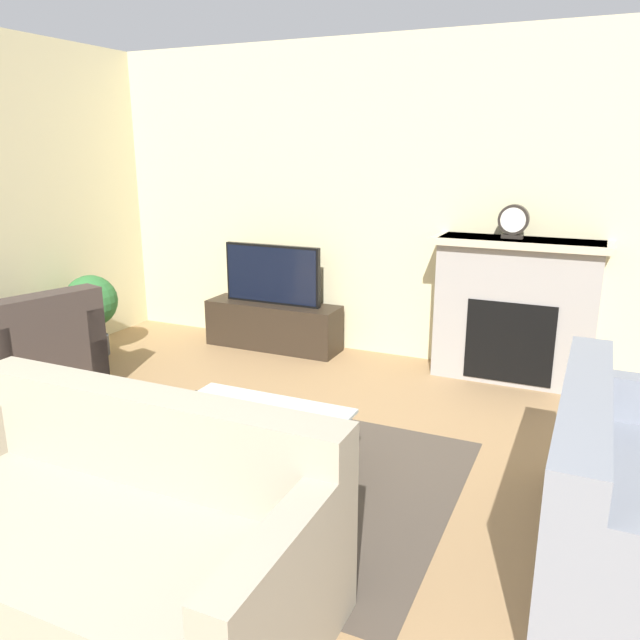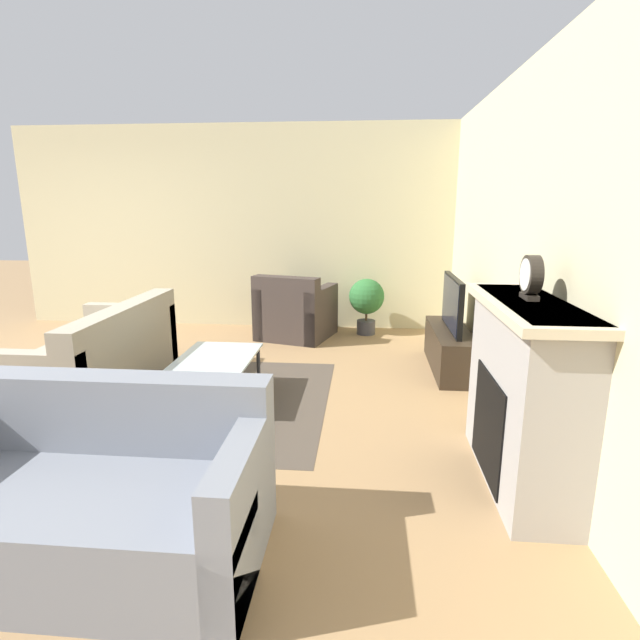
{
  "view_description": "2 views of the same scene",
  "coord_description": "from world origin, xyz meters",
  "px_view_note": "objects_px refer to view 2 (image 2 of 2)",
  "views": [
    {
      "loc": [
        1.71,
        -0.69,
        1.82
      ],
      "look_at": [
        0.12,
        2.8,
        0.75
      ],
      "focal_mm": 35.0,
      "sensor_mm": 36.0,
      "label": 1
    },
    {
      "loc": [
        4.05,
        3.31,
        1.69
      ],
      "look_at": [
        0.43,
        2.98,
        0.83
      ],
      "focal_mm": 28.0,
      "sensor_mm": 36.0,
      "label": 2
    }
  ],
  "objects_px": {
    "tv": "(452,303)",
    "potted_plant": "(367,299)",
    "mantel_clock": "(531,276)",
    "couch_loveseat": "(97,500)",
    "armchair_by_window": "(295,314)",
    "coffee_table": "(215,362)",
    "couch_sectional": "(94,364)"
  },
  "relations": [
    {
      "from": "tv",
      "to": "potted_plant",
      "type": "distance_m",
      "value": 1.62
    },
    {
      "from": "tv",
      "to": "potted_plant",
      "type": "xyz_separation_m",
      "value": [
        -1.36,
        -0.86,
        -0.23
      ]
    },
    {
      "from": "mantel_clock",
      "to": "couch_loveseat",
      "type": "bearing_deg",
      "value": -67.17
    },
    {
      "from": "tv",
      "to": "couch_loveseat",
      "type": "bearing_deg",
      "value": -35.62
    },
    {
      "from": "armchair_by_window",
      "to": "coffee_table",
      "type": "xyz_separation_m",
      "value": [
        2.16,
        -0.39,
        0.06
      ]
    },
    {
      "from": "couch_loveseat",
      "to": "potted_plant",
      "type": "relative_size",
      "value": 2.19
    },
    {
      "from": "potted_plant",
      "to": "mantel_clock",
      "type": "bearing_deg",
      "value": 15.26
    },
    {
      "from": "couch_sectional",
      "to": "coffee_table",
      "type": "relative_size",
      "value": 1.86
    },
    {
      "from": "couch_sectional",
      "to": "potted_plant",
      "type": "distance_m",
      "value": 3.39
    },
    {
      "from": "mantel_clock",
      "to": "potted_plant",
      "type": "bearing_deg",
      "value": -164.74
    },
    {
      "from": "coffee_table",
      "to": "couch_loveseat",
      "type": "bearing_deg",
      "value": 0.11
    },
    {
      "from": "potted_plant",
      "to": "couch_loveseat",
      "type": "bearing_deg",
      "value": -16.51
    },
    {
      "from": "coffee_table",
      "to": "mantel_clock",
      "type": "relative_size",
      "value": 3.83
    },
    {
      "from": "couch_loveseat",
      "to": "potted_plant",
      "type": "distance_m",
      "value": 4.55
    },
    {
      "from": "tv",
      "to": "coffee_table",
      "type": "relative_size",
      "value": 0.95
    },
    {
      "from": "couch_sectional",
      "to": "coffee_table",
      "type": "xyz_separation_m",
      "value": [
        0.04,
        1.12,
        0.07
      ]
    },
    {
      "from": "couch_loveseat",
      "to": "mantel_clock",
      "type": "distance_m",
      "value": 2.6
    },
    {
      "from": "armchair_by_window",
      "to": "couch_loveseat",
      "type": "bearing_deg",
      "value": 100.41
    },
    {
      "from": "couch_loveseat",
      "to": "coffee_table",
      "type": "bearing_deg",
      "value": 90.11
    },
    {
      "from": "tv",
      "to": "armchair_by_window",
      "type": "distance_m",
      "value": 2.12
    },
    {
      "from": "armchair_by_window",
      "to": "coffee_table",
      "type": "relative_size",
      "value": 1.04
    },
    {
      "from": "tv",
      "to": "armchair_by_window",
      "type": "height_order",
      "value": "tv"
    },
    {
      "from": "couch_sectional",
      "to": "couch_loveseat",
      "type": "height_order",
      "value": "same"
    },
    {
      "from": "coffee_table",
      "to": "potted_plant",
      "type": "bearing_deg",
      "value": 151.75
    },
    {
      "from": "armchair_by_window",
      "to": "mantel_clock",
      "type": "relative_size",
      "value": 4.0
    },
    {
      "from": "tv",
      "to": "couch_sectional",
      "type": "xyz_separation_m",
      "value": [
        1.02,
        -3.27,
        -0.41
      ]
    },
    {
      "from": "coffee_table",
      "to": "potted_plant",
      "type": "relative_size",
      "value": 1.35
    },
    {
      "from": "couch_loveseat",
      "to": "mantel_clock",
      "type": "bearing_deg",
      "value": 22.83
    },
    {
      "from": "armchair_by_window",
      "to": "tv",
      "type": "bearing_deg",
      "value": 163.72
    },
    {
      "from": "coffee_table",
      "to": "potted_plant",
      "type": "xyz_separation_m",
      "value": [
        -2.41,
        1.3,
        0.11
      ]
    },
    {
      "from": "couch_loveseat",
      "to": "coffee_table",
      "type": "distance_m",
      "value": 1.95
    },
    {
      "from": "armchair_by_window",
      "to": "potted_plant",
      "type": "height_order",
      "value": "armchair_by_window"
    }
  ]
}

